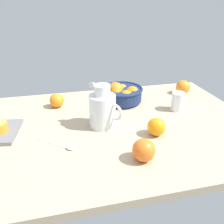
{
  "coord_description": "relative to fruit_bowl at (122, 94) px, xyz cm",
  "views": [
    {
      "loc": [
        -21.72,
        -90.72,
        51.47
      ],
      "look_at": [
        -0.79,
        -3.37,
        7.83
      ],
      "focal_mm": 38.62,
      "sensor_mm": 36.0,
      "label": 1
    }
  ],
  "objects": [
    {
      "name": "loose_orange_3",
      "position": [
        4.69,
        -35.71,
        -1.08
      ],
      "size": [
        7.41,
        7.41,
        7.41
      ],
      "primitive_type": "sphere",
      "color": "orange",
      "rests_on": "ground_plane"
    },
    {
      "name": "juice_pitcher",
      "position": [
        -14.82,
        -23.14,
        2.17
      ],
      "size": [
        12.36,
        14.11,
        19.48
      ],
      "color": "white",
      "rests_on": "ground_plane"
    },
    {
      "name": "spoon",
      "position": [
        -33.71,
        -35.24,
        -4.36
      ],
      "size": [
        14.72,
        12.02,
        1.0
      ],
      "color": "silver",
      "rests_on": "ground_plane"
    },
    {
      "name": "loose_orange_0",
      "position": [
        -6.08,
        -50.23,
        -0.78
      ],
      "size": [
        8.01,
        8.01,
        8.01
      ],
      "primitive_type": "sphere",
      "color": "orange",
      "rests_on": "ground_plane"
    },
    {
      "name": "fruit_bowl",
      "position": [
        0.0,
        0.0,
        0.0
      ],
      "size": [
        22.41,
        22.41,
        10.83
      ],
      "color": "navy",
      "rests_on": "ground_plane"
    },
    {
      "name": "loose_orange_2",
      "position": [
        37.58,
        3.62,
        -0.8
      ],
      "size": [
        7.97,
        7.97,
        7.97
      ],
      "primitive_type": "sphere",
      "color": "orange",
      "rests_on": "ground_plane"
    },
    {
      "name": "loose_orange_1",
      "position": [
        -33.55,
        1.62,
        -1.23
      ],
      "size": [
        7.11,
        7.11,
        7.11
      ],
      "primitive_type": "sphere",
      "color": "orange",
      "rests_on": "ground_plane"
    },
    {
      "name": "juice_glass",
      "position": [
        24.27,
        -15.96,
        -0.84
      ],
      "size": [
        6.48,
        6.48,
        9.09
      ],
      "color": "white",
      "rests_on": "ground_plane"
    },
    {
      "name": "ground_plane",
      "position": [
        -10.73,
        -23.1,
        -6.29
      ],
      "size": [
        128.31,
        87.9,
        3.0
      ],
      "primitive_type": "cube",
      "color": "tan"
    }
  ]
}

